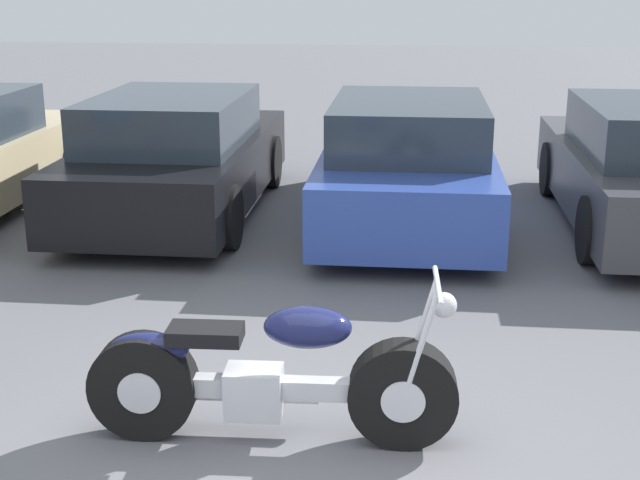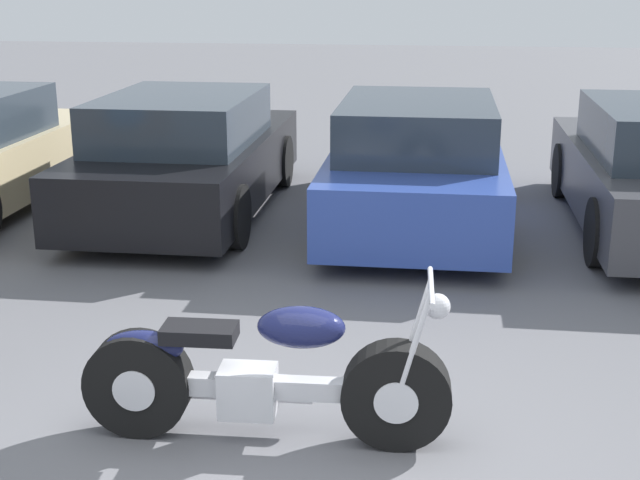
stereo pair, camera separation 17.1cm
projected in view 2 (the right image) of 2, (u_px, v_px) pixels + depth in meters
motorcycle at (261, 377)px, 5.31m from camera, size 2.22×0.62×1.03m
parked_car_black at (188, 156)px, 10.26m from camera, size 1.90×4.43×1.41m
parked_car_blue at (417, 164)px, 9.83m from camera, size 1.90×4.43×1.41m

